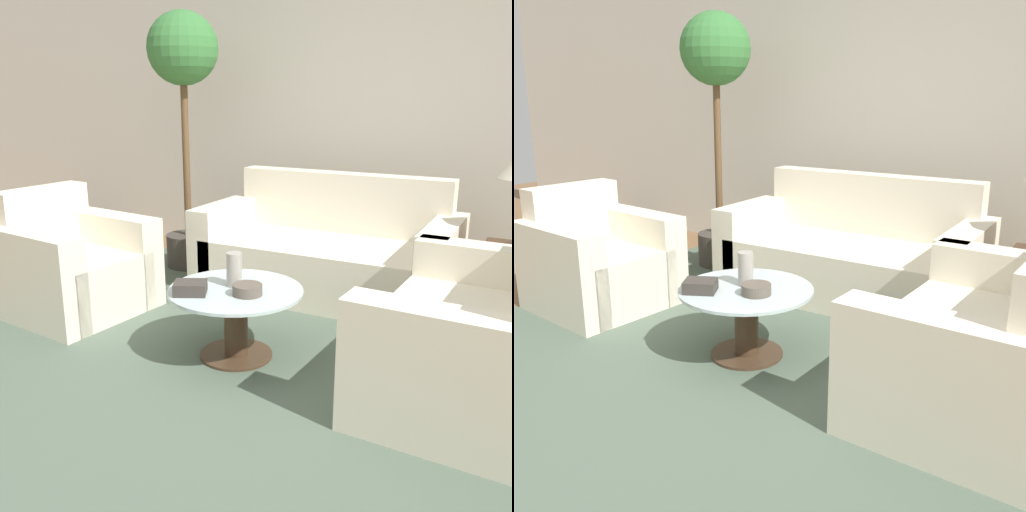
# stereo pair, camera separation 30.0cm
# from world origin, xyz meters

# --- Properties ---
(ground_plane) EXTENTS (14.00, 14.00, 0.00)m
(ground_plane) POSITION_xyz_m (0.00, 0.00, 0.00)
(ground_plane) COLOR brown
(wall_back) EXTENTS (10.00, 0.06, 2.60)m
(wall_back) POSITION_xyz_m (0.00, 2.91, 1.30)
(wall_back) COLOR beige
(wall_back) RESTS_ON ground_plane
(rug) EXTENTS (3.69, 3.51, 0.01)m
(rug) POSITION_xyz_m (0.03, 0.69, 0.00)
(rug) COLOR #4C5B4C
(rug) RESTS_ON ground_plane
(sofa_main) EXTENTS (1.90, 0.91, 0.89)m
(sofa_main) POSITION_xyz_m (0.08, 2.03, 0.29)
(sofa_main) COLOR beige
(sofa_main) RESTS_ON ground_plane
(armchair) EXTENTS (0.93, 0.97, 0.85)m
(armchair) POSITION_xyz_m (-1.38, 0.81, 0.29)
(armchair) COLOR beige
(armchair) RESTS_ON ground_plane
(loveseat) EXTENTS (0.93, 1.41, 0.87)m
(loveseat) POSITION_xyz_m (1.34, 0.88, 0.29)
(loveseat) COLOR beige
(loveseat) RESTS_ON ground_plane
(coffee_table) EXTENTS (0.78, 0.78, 0.42)m
(coffee_table) POSITION_xyz_m (0.03, 0.69, 0.27)
(coffee_table) COLOR #422D1E
(coffee_table) RESTS_ON ground_plane
(potted_plant) EXTENTS (0.59, 0.59, 2.13)m
(potted_plant) POSITION_xyz_m (-1.25, 2.08, 1.52)
(potted_plant) COLOR #3D3833
(potted_plant) RESTS_ON ground_plane
(vase) EXTENTS (0.09, 0.09, 0.20)m
(vase) POSITION_xyz_m (-0.01, 0.73, 0.52)
(vase) COLOR #9E998E
(vase) RESTS_ON coffee_table
(bowl) EXTENTS (0.17, 0.17, 0.06)m
(bowl) POSITION_xyz_m (0.13, 0.64, 0.45)
(bowl) COLOR brown
(bowl) RESTS_ON coffee_table
(book_stack) EXTENTS (0.22, 0.21, 0.07)m
(book_stack) POSITION_xyz_m (-0.15, 0.50, 0.45)
(book_stack) COLOR #38332D
(book_stack) RESTS_ON coffee_table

